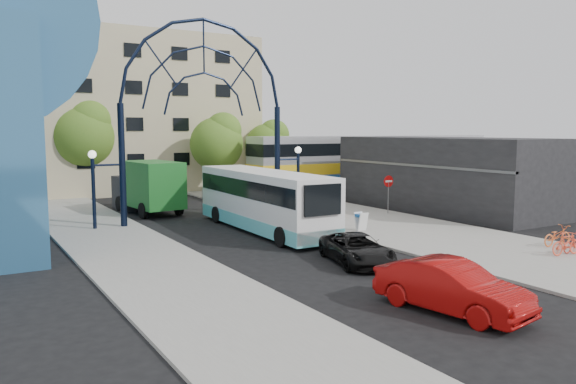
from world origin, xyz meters
TOP-DOWN VIEW (x-y plane):
  - ground at (0.00, 0.00)m, footprint 120.00×120.00m
  - sidewalk_east at (8.00, 4.00)m, footprint 8.00×56.00m
  - plaza_west at (-6.50, 6.00)m, footprint 5.00×50.00m
  - gateway_arch at (0.00, 14.00)m, footprint 13.64×0.44m
  - stop_sign at (4.80, 12.00)m, footprint 0.80×0.07m
  - do_not_enter_sign at (11.00, 10.00)m, footprint 0.76×0.07m
  - street_name_sign at (5.20, 12.60)m, footprint 0.70×0.70m
  - sandwich_board at (5.60, 5.98)m, footprint 0.55×0.61m
  - commercial_block_east at (16.00, 10.00)m, footprint 6.00×16.00m
  - apartment_block at (2.00, 34.97)m, footprint 20.00×12.10m
  - train_platform at (20.00, 22.00)m, footprint 32.00×5.00m
  - train_car at (20.00, 22.00)m, footprint 25.10×3.05m
  - tree_north_a at (6.12, 25.93)m, footprint 4.48×4.48m
  - tree_north_b at (-3.88, 29.93)m, footprint 5.12×5.12m
  - tree_north_c at (12.12, 27.93)m, footprint 4.16×4.16m
  - city_bus at (1.40, 9.26)m, footprint 3.10×12.05m
  - green_truck at (-2.10, 19.02)m, footprint 3.18×7.10m
  - black_suv at (1.05, 0.50)m, footprint 3.14×4.82m
  - red_sedan at (-0.39, -5.97)m, footprint 2.50×5.03m
  - bike_near_a at (6.77, 12.18)m, footprint 1.00×1.77m
  - bike_near_b at (7.71, 11.01)m, footprint 0.58×1.63m
  - bike_far_a at (10.99, -1.91)m, footprint 1.83×0.69m
  - bike_far_b at (9.50, -3.34)m, footprint 1.73×0.68m
  - bike_far_c at (10.33, -3.20)m, footprint 1.62×0.61m

SIDE VIEW (x-z plane):
  - ground at x=0.00m, z-range 0.00..0.00m
  - sidewalk_east at x=8.00m, z-range 0.00..0.12m
  - plaza_west at x=-6.50m, z-range 0.00..0.12m
  - train_platform at x=20.00m, z-range 0.00..0.80m
  - bike_far_c at x=10.33m, z-range 0.12..0.96m
  - bike_near_a at x=6.77m, z-range 0.12..1.00m
  - bike_far_a at x=10.99m, z-range 0.12..1.07m
  - bike_near_b at x=7.71m, z-range 0.12..1.08m
  - black_suv at x=1.05m, z-range 0.00..1.23m
  - bike_far_b at x=9.50m, z-range 0.12..1.13m
  - sandwich_board at x=5.60m, z-range 0.25..1.24m
  - red_sedan at x=-0.39m, z-range 0.00..1.58m
  - city_bus at x=1.40m, z-range 0.08..3.36m
  - green_truck at x=-2.10m, z-range 0.00..3.48m
  - do_not_enter_sign at x=11.00m, z-range 0.74..3.22m
  - stop_sign at x=4.80m, z-range 0.74..3.24m
  - street_name_sign at x=5.20m, z-range 0.73..3.53m
  - commercial_block_east at x=16.00m, z-range 0.00..5.00m
  - train_car at x=20.00m, z-range 0.80..5.00m
  - tree_north_c at x=12.12m, z-range 1.03..7.53m
  - tree_north_a at x=6.12m, z-range 1.11..8.11m
  - tree_north_b at x=-3.88m, z-range 1.27..9.27m
  - apartment_block at x=2.00m, z-range 0.00..14.00m
  - gateway_arch at x=0.00m, z-range 2.51..14.61m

